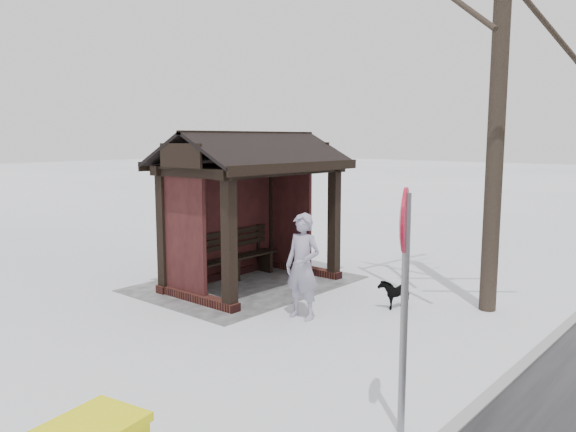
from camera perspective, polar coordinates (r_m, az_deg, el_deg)
The scene contains 7 objects.
ground at distance 11.44m, azimuth -3.52°, elevation -7.07°, with size 120.00×120.00×0.00m, color white.
kerb at distance 8.73m, azimuth 24.04°, elevation -12.54°, with size 120.00×0.15×0.06m, color gray.
trampled_patch at distance 11.58m, azimuth -4.23°, elevation -6.86°, with size 4.20×3.20×0.02m, color #939398.
bus_shelter at distance 11.19m, azimuth -4.20°, elevation 3.84°, with size 3.60×2.40×3.09m.
pedestrian at distance 9.22m, azimuth 1.51°, elevation -5.14°, with size 0.64×0.42×1.75m, color #948FA7.
dog at distance 10.13m, azimuth 10.80°, elevation -7.67°, with size 0.28×0.61×0.52m, color black.
road_sign at distance 5.59m, azimuth 11.73°, elevation -4.39°, with size 0.59×0.29×2.49m.
Camera 1 is at (7.90, 7.73, 2.96)m, focal length 35.00 mm.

